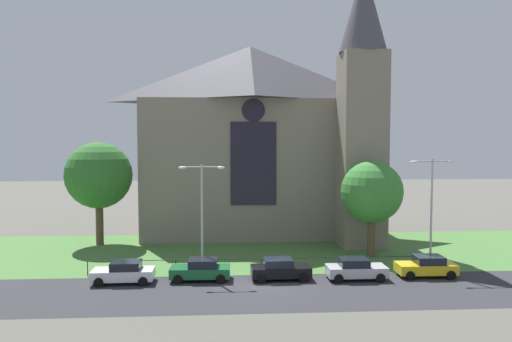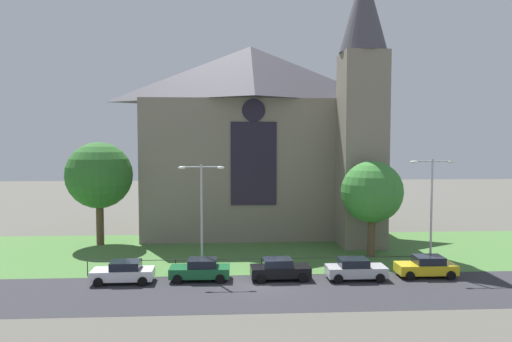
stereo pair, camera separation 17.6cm
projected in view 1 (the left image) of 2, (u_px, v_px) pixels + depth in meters
ground at (254, 251)px, 43.47m from camera, size 160.00×160.00×0.00m
road_asphalt at (265, 292)px, 31.51m from camera, size 120.00×8.00×0.01m
grass_verge at (255, 256)px, 41.48m from camera, size 120.00×20.00×0.01m
church_building at (258, 137)px, 51.72m from camera, size 23.20×16.20×26.00m
iron_railing at (262, 261)px, 35.95m from camera, size 25.54×0.07×1.13m
tree_left_far at (99, 176)px, 45.72m from camera, size 6.27×6.27×9.76m
tree_right_near at (372, 192)px, 41.13m from camera, size 5.26×5.26×8.18m
streetlamp_near at (202, 205)px, 35.32m from camera, size 3.37×0.26×8.16m
streetlamp_far at (432, 200)px, 36.39m from camera, size 3.37×0.26×8.53m
parked_car_white at (124, 272)px, 33.51m from camera, size 4.23×2.09×1.51m
parked_car_green at (201, 270)px, 34.17m from camera, size 4.25×2.12×1.51m
parked_car_black at (280, 269)px, 34.34m from camera, size 4.25×2.13×1.51m
parked_car_silver at (356, 269)px, 34.39m from camera, size 4.21×2.04×1.51m
parked_car_yellow at (426, 266)px, 35.13m from camera, size 4.23×2.08×1.51m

